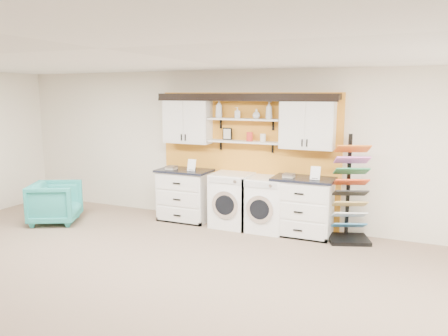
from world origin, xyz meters
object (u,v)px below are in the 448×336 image
at_px(base_cabinet_right, 303,207).
at_px(armchair, 55,203).
at_px(dryer, 266,204).
at_px(sample_rack, 349,208).
at_px(base_cabinet_left, 185,195).
at_px(washer, 232,200).

relative_size(base_cabinet_right, armchair, 1.21).
distance_m(dryer, sample_rack, 1.42).
relative_size(dryer, sample_rack, 0.54).
height_order(base_cabinet_right, dryer, base_cabinet_right).
xyz_separation_m(base_cabinet_left, base_cabinet_right, (2.26, -0.00, 0.01)).
height_order(base_cabinet_left, sample_rack, sample_rack).
xyz_separation_m(base_cabinet_left, dryer, (1.61, -0.00, -0.01)).
bearing_deg(washer, base_cabinet_right, 0.15).
distance_m(base_cabinet_right, sample_rack, 0.76).
height_order(dryer, armchair, dryer).
bearing_deg(sample_rack, dryer, 160.33).
xyz_separation_m(base_cabinet_left, armchair, (-2.13, -1.12, -0.11)).
relative_size(base_cabinet_right, dryer, 1.07).
distance_m(base_cabinet_right, washer, 1.29).
bearing_deg(sample_rack, base_cabinet_left, 160.09).
distance_m(base_cabinet_left, washer, 0.97).
distance_m(base_cabinet_right, dryer, 0.65).
bearing_deg(washer, sample_rack, 0.23).
relative_size(washer, dryer, 1.03).
bearing_deg(armchair, sample_rack, -104.77).
bearing_deg(base_cabinet_left, sample_rack, 0.09).
xyz_separation_m(washer, armchair, (-3.10, -1.11, -0.11)).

